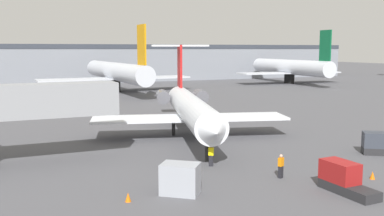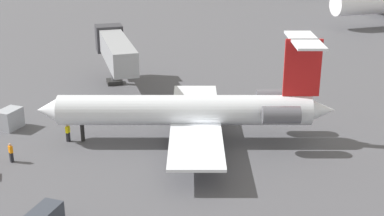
{
  "view_description": "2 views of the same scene",
  "coord_description": "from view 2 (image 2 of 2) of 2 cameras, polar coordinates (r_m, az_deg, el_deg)",
  "views": [
    {
      "loc": [
        -18.57,
        -41.32,
        8.95
      ],
      "look_at": [
        -2.74,
        -5.0,
        3.63
      ],
      "focal_mm": 41.28,
      "sensor_mm": 36.0,
      "label": 1
    },
    {
      "loc": [
        41.48,
        -12.66,
        19.51
      ],
      "look_at": [
        -1.34,
        -0.73,
        3.09
      ],
      "focal_mm": 49.67,
      "sensor_mm": 36.0,
      "label": 2
    }
  ],
  "objects": [
    {
      "name": "ground_crew_marshaller",
      "position": [
        49.19,
        -13.19,
        -2.58
      ],
      "size": [
        0.48,
        0.44,
        1.69
      ],
      "color": "black",
      "rests_on": "ground_plane"
    },
    {
      "name": "ground_plane",
      "position": [
        47.58,
        1.29,
        -4.01
      ],
      "size": [
        400.0,
        400.0,
        0.1
      ],
      "primitive_type": "cube",
      "color": "#4C4C51"
    },
    {
      "name": "regional_jet",
      "position": [
        47.14,
        0.25,
        -0.12
      ],
      "size": [
        20.2,
        26.23,
        9.43
      ],
      "color": "silver",
      "rests_on": "ground_plane"
    },
    {
      "name": "traffic_cone_far",
      "position": [
        57.0,
        -18.82,
        -0.58
      ],
      "size": [
        0.36,
        0.36,
        0.55
      ],
      "color": "orange",
      "rests_on": "ground_plane"
    },
    {
      "name": "ground_crew_loader",
      "position": [
        46.5,
        -18.87,
        -4.54
      ],
      "size": [
        0.47,
        0.4,
        1.69
      ],
      "color": "black",
      "rests_on": "ground_plane"
    },
    {
      "name": "cargo_container_uld",
      "position": [
        53.62,
        -18.96,
        -1.11
      ],
      "size": [
        2.78,
        2.65,
        1.93
      ],
      "color": "#999EA8",
      "rests_on": "ground_plane"
    },
    {
      "name": "jet_bridge",
      "position": [
        61.82,
        -8.27,
        6.34
      ],
      "size": [
        14.56,
        3.2,
        6.55
      ],
      "color": "gray",
      "rests_on": "ground_plane"
    }
  ]
}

